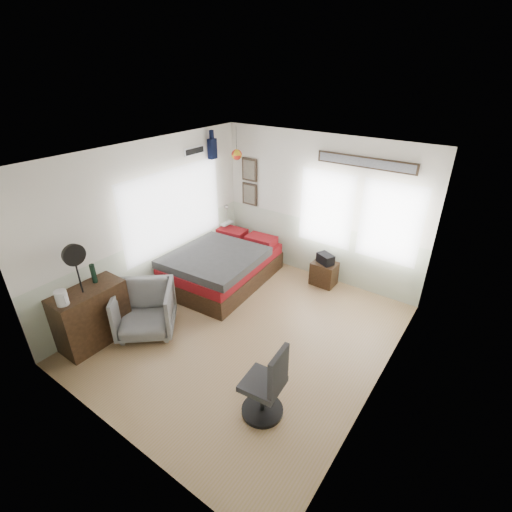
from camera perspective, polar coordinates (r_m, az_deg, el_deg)
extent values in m
cube|color=#9F7D48|center=(5.90, -1.49, -11.75)|extent=(4.00, 4.50, 0.01)
cube|color=silver|center=(6.91, 9.68, 7.10)|extent=(4.00, 0.02, 2.70)
cube|color=silver|center=(3.90, -22.45, -12.71)|extent=(4.00, 0.02, 2.70)
cube|color=silver|center=(6.44, -16.11, 4.80)|extent=(0.02, 4.50, 2.70)
cube|color=silver|center=(4.41, 19.78, -7.08)|extent=(0.02, 4.50, 2.70)
cube|color=white|center=(4.67, -1.91, 14.79)|extent=(4.00, 4.50, 0.02)
cube|color=beige|center=(7.22, 9.15, 1.14)|extent=(4.00, 0.01, 1.10)
cube|color=beige|center=(6.77, -15.19, -1.45)|extent=(0.01, 4.50, 1.10)
cube|color=beige|center=(4.89, 18.16, -14.79)|extent=(0.01, 4.50, 1.10)
cube|color=silver|center=(6.70, -12.41, 7.08)|extent=(0.03, 2.20, 1.35)
cube|color=silver|center=(6.80, 10.69, 7.11)|extent=(0.95, 0.03, 1.30)
cube|color=silver|center=(6.45, 19.92, 4.72)|extent=(0.95, 0.03, 1.30)
cube|color=#3F2E1F|center=(7.64, -0.99, 9.50)|extent=(0.35, 0.03, 0.45)
cube|color=#3F2E1F|center=(7.49, -1.02, 13.13)|extent=(0.35, 0.03, 0.45)
cube|color=#7F7259|center=(7.62, -1.07, 9.46)|extent=(0.27, 0.01, 0.37)
cube|color=#7F7259|center=(7.48, -1.10, 13.10)|extent=(0.27, 0.01, 0.37)
cube|color=#3F2E1F|center=(6.33, 16.47, 13.66)|extent=(1.65, 0.03, 0.18)
cube|color=gray|center=(6.32, 16.42, 13.64)|extent=(1.58, 0.01, 0.13)
cube|color=white|center=(6.85, -9.47, 15.67)|extent=(0.02, 0.48, 0.14)
sphere|color=red|center=(7.27, -2.99, 15.31)|extent=(0.20, 0.20, 0.20)
cube|color=black|center=(7.11, -5.13, -2.56)|extent=(1.63, 2.22, 0.34)
cube|color=maroon|center=(6.98, -5.22, -0.69)|extent=(1.58, 2.17, 0.19)
cube|color=#333333|center=(6.75, -6.55, -0.19)|extent=(1.65, 1.67, 0.15)
cube|color=maroon|center=(7.69, -3.21, 3.60)|extent=(0.61, 0.40, 0.15)
cube|color=maroon|center=(7.31, 1.09, 2.30)|extent=(0.61, 0.40, 0.15)
cube|color=black|center=(5.99, -23.93, -8.41)|extent=(0.48, 1.00, 0.90)
imported|color=slate|center=(5.95, -16.68, -7.95)|extent=(1.19, 1.19, 0.78)
cube|color=black|center=(7.07, 10.41, -2.65)|extent=(0.45, 0.36, 0.44)
cylinder|color=black|center=(4.84, 0.98, -22.61)|extent=(0.50, 0.50, 0.05)
cylinder|color=black|center=(4.67, 1.00, -20.91)|extent=(0.06, 0.06, 0.39)
cube|color=#2F2F30|center=(4.50, 1.03, -19.04)|extent=(0.49, 0.49, 0.08)
cube|color=#2F2F30|center=(4.23, 3.46, -17.27)|extent=(0.10, 0.41, 0.50)
cylinder|color=silver|center=(5.50, -27.74, -5.72)|extent=(0.16, 0.16, 0.21)
cube|color=silver|center=(5.42, -27.28, -5.98)|extent=(0.02, 0.02, 0.13)
cylinder|color=black|center=(5.82, -23.73, -2.47)|extent=(0.07, 0.07, 0.29)
cylinder|color=black|center=(5.57, -25.67, -2.58)|extent=(0.02, 0.02, 0.57)
cylinder|color=black|center=(5.44, -26.32, 0.21)|extent=(0.08, 0.29, 0.29)
cylinder|color=black|center=(5.41, -26.12, 0.10)|extent=(0.04, 0.31, 0.31)
cube|color=black|center=(6.91, 10.63, -0.41)|extent=(0.36, 0.31, 0.18)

